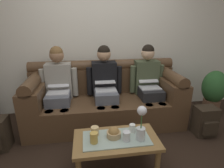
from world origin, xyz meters
TOP-DOWN VIEW (x-y plane):
  - back_wall_patterned at (0.00, 1.70)m, footprint 6.00×0.12m
  - couch at (0.00, 1.17)m, footprint 2.35×0.88m
  - person_left at (-0.70, 1.17)m, footprint 0.56×0.67m
  - person_middle at (0.00, 1.16)m, footprint 0.56×0.67m
  - person_right at (0.70, 1.17)m, footprint 0.56×0.67m
  - coffee_table at (0.00, 0.11)m, footprint 0.89×0.49m
  - flower_vase at (0.24, 0.04)m, footprint 0.10×0.10m
  - snack_bowl at (-0.02, 0.13)m, footprint 0.15×0.15m
  - cup_near_left at (-0.22, 0.19)m, footprint 0.08×0.08m
  - cup_near_right at (0.19, 0.18)m, footprint 0.07×0.07m
  - cup_far_center at (-0.24, 0.06)m, footprint 0.08×0.08m
  - cup_far_left at (0.09, 0.05)m, footprint 0.08×0.08m
  - backpack_right at (1.36, 0.56)m, footprint 0.29×0.27m
  - potted_plant at (1.88, 1.14)m, footprint 0.40×0.40m

SIDE VIEW (x-z plane):
  - backpack_right at x=1.36m, z-range 0.00..0.42m
  - coffee_table at x=0.00m, z-range 0.13..0.53m
  - couch at x=0.00m, z-range -0.11..0.85m
  - potted_plant at x=1.88m, z-range 0.04..0.82m
  - snack_bowl at x=-0.02m, z-range 0.38..0.50m
  - cup_near_right at x=0.19m, z-range 0.40..0.49m
  - cup_near_left at x=-0.22m, z-range 0.40..0.49m
  - cup_far_left at x=0.09m, z-range 0.40..0.50m
  - cup_far_center at x=-0.24m, z-range 0.40..0.51m
  - flower_vase at x=0.24m, z-range 0.39..0.77m
  - person_left at x=-0.70m, z-range 0.05..1.27m
  - person_right at x=0.70m, z-range 0.05..1.27m
  - person_middle at x=0.00m, z-range 0.05..1.27m
  - back_wall_patterned at x=0.00m, z-range 0.00..2.90m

